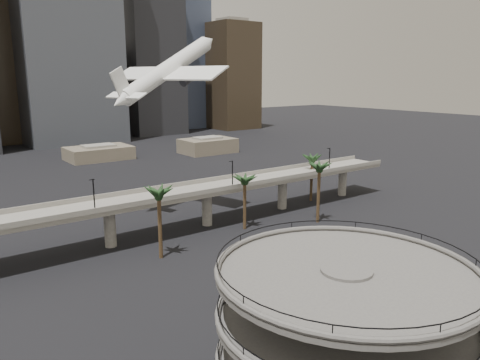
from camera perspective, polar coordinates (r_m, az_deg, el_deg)
parking_ramp at (r=43.64m, az=12.44°, el=-18.32°), size 22.20×22.20×17.35m
overpass at (r=96.14m, az=-9.60°, el=-2.48°), size 130.00×9.30×14.70m
palm_trees at (r=100.69m, az=3.24°, el=0.68°), size 54.40×18.40×14.00m
low_buildings at (r=179.44m, az=-20.50°, el=2.43°), size 135.00×27.50×6.80m
skyline at (r=252.09m, az=-24.55°, el=15.31°), size 269.00×86.00×133.35m
airborne_jet at (r=114.99m, az=-8.76°, el=13.13°), size 34.65×32.74×19.04m
car_a at (r=68.58m, az=-1.11°, el=-14.53°), size 4.95×3.02×1.57m
car_b at (r=80.11m, az=5.91°, el=-10.46°), size 4.90×2.52×1.54m
car_c at (r=90.92m, az=22.44°, el=-8.52°), size 5.76×4.75×1.57m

